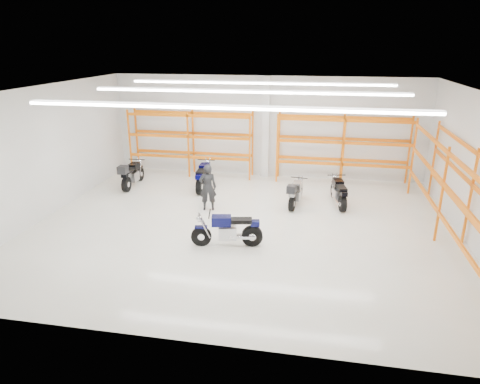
% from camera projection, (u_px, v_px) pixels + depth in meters
% --- Properties ---
extents(ground, '(14.00, 14.00, 0.00)m').
position_uv_depth(ground, '(243.00, 226.00, 14.40)').
color(ground, beige).
rests_on(ground, ground).
extents(room_shell, '(14.02, 12.02, 4.51)m').
position_uv_depth(room_shell, '(243.00, 130.00, 13.34)').
color(room_shell, silver).
rests_on(room_shell, ground).
extents(motorcycle_main, '(2.16, 0.74, 1.07)m').
position_uv_depth(motorcycle_main, '(230.00, 231.00, 12.87)').
color(motorcycle_main, black).
rests_on(motorcycle_main, ground).
extents(motorcycle_back_a, '(0.72, 2.25, 1.16)m').
position_uv_depth(motorcycle_back_a, '(131.00, 175.00, 18.08)').
color(motorcycle_back_a, black).
rests_on(motorcycle_back_a, ground).
extents(motorcycle_back_b, '(0.75, 2.27, 1.11)m').
position_uv_depth(motorcycle_back_b, '(203.00, 177.00, 17.91)').
color(motorcycle_back_b, black).
rests_on(motorcycle_back_b, ground).
extents(motorcycle_back_c, '(0.70, 2.01, 1.03)m').
position_uv_depth(motorcycle_back_c, '(295.00, 194.00, 16.02)').
color(motorcycle_back_c, black).
rests_on(motorcycle_back_c, ground).
extents(motorcycle_back_d, '(0.73, 2.09, 1.03)m').
position_uv_depth(motorcycle_back_d, '(339.00, 193.00, 16.11)').
color(motorcycle_back_d, black).
rests_on(motorcycle_back_d, ground).
extents(standing_man, '(0.72, 0.56, 1.73)m').
position_uv_depth(standing_man, '(208.00, 187.00, 15.55)').
color(standing_man, black).
rests_on(standing_man, ground).
extents(structural_column, '(0.32, 0.32, 4.50)m').
position_uv_depth(structural_column, '(266.00, 128.00, 19.06)').
color(structural_column, white).
rests_on(structural_column, ground).
extents(pallet_racking_back_left, '(5.67, 0.87, 3.00)m').
position_uv_depth(pallet_racking_back_left, '(191.00, 137.00, 19.48)').
color(pallet_racking_back_left, orange).
rests_on(pallet_racking_back_left, ground).
extents(pallet_racking_back_right, '(5.67, 0.87, 3.00)m').
position_uv_depth(pallet_racking_back_right, '(343.00, 143.00, 18.32)').
color(pallet_racking_back_right, orange).
rests_on(pallet_racking_back_right, ground).
extents(pallet_racking_side, '(0.87, 9.07, 3.00)m').
position_uv_depth(pallet_racking_side, '(458.00, 186.00, 12.69)').
color(pallet_racking_side, orange).
rests_on(pallet_racking_side, ground).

